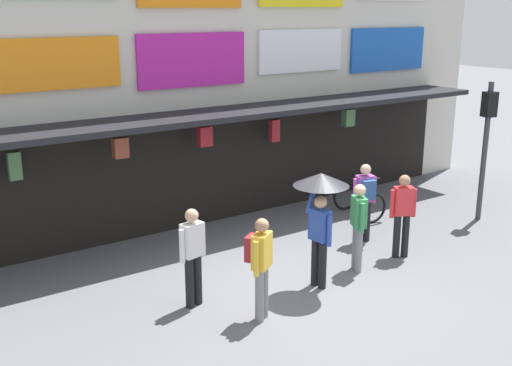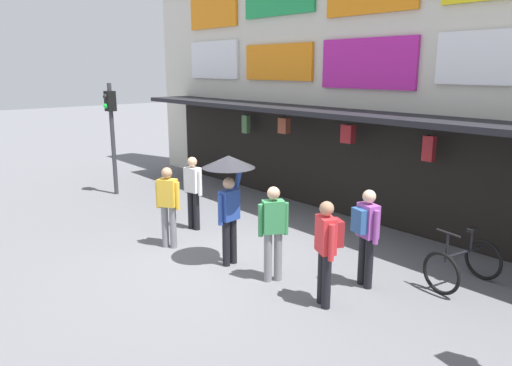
{
  "view_description": "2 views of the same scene",
  "coord_description": "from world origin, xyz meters",
  "px_view_note": "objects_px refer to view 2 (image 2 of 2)",
  "views": [
    {
      "loc": [
        -6.54,
        -7.77,
        4.74
      ],
      "look_at": [
        -0.27,
        1.21,
        1.66
      ],
      "focal_mm": 43.47,
      "sensor_mm": 36.0,
      "label": 1
    },
    {
      "loc": [
        6.85,
        -5.26,
        3.59
      ],
      "look_at": [
        0.21,
        0.46,
        1.5
      ],
      "focal_mm": 33.65,
      "sensor_mm": 36.0,
      "label": 2
    }
  ],
  "objects_px": {
    "traffic_light_near": "(111,121)",
    "bicycle_parked": "(463,264)",
    "pedestrian_in_purple": "(366,231)",
    "pedestrian_with_umbrella": "(229,179)",
    "pedestrian_in_yellow": "(193,189)",
    "pedestrian_in_black": "(273,229)",
    "pedestrian_in_white": "(327,246)",
    "pedestrian_in_red": "(169,201)"
  },
  "relations": [
    {
      "from": "bicycle_parked",
      "to": "pedestrian_in_purple",
      "type": "relative_size",
      "value": 0.75
    },
    {
      "from": "pedestrian_with_umbrella",
      "to": "pedestrian_in_purple",
      "type": "bearing_deg",
      "value": 27.41
    },
    {
      "from": "traffic_light_near",
      "to": "pedestrian_in_purple",
      "type": "xyz_separation_m",
      "value": [
        8.52,
        0.5,
        -1.16
      ]
    },
    {
      "from": "pedestrian_in_red",
      "to": "traffic_light_near",
      "type": "bearing_deg",
      "value": 167.9
    },
    {
      "from": "pedestrian_in_purple",
      "to": "pedestrian_in_red",
      "type": "relative_size",
      "value": 1.0
    },
    {
      "from": "pedestrian_in_black",
      "to": "pedestrian_in_white",
      "type": "height_order",
      "value": "same"
    },
    {
      "from": "pedestrian_in_yellow",
      "to": "pedestrian_with_umbrella",
      "type": "height_order",
      "value": "pedestrian_with_umbrella"
    },
    {
      "from": "pedestrian_with_umbrella",
      "to": "pedestrian_in_red",
      "type": "bearing_deg",
      "value": -166.18
    },
    {
      "from": "traffic_light_near",
      "to": "pedestrian_in_red",
      "type": "height_order",
      "value": "traffic_light_near"
    },
    {
      "from": "bicycle_parked",
      "to": "pedestrian_in_black",
      "type": "relative_size",
      "value": 0.75
    },
    {
      "from": "pedestrian_in_white",
      "to": "pedestrian_with_umbrella",
      "type": "distance_m",
      "value": 2.34
    },
    {
      "from": "traffic_light_near",
      "to": "pedestrian_with_umbrella",
      "type": "xyz_separation_m",
      "value": [
        6.31,
        -0.65,
        -0.5
      ]
    },
    {
      "from": "bicycle_parked",
      "to": "pedestrian_in_white",
      "type": "height_order",
      "value": "pedestrian_in_white"
    },
    {
      "from": "bicycle_parked",
      "to": "pedestrian_in_yellow",
      "type": "bearing_deg",
      "value": -162.02
    },
    {
      "from": "bicycle_parked",
      "to": "pedestrian_in_red",
      "type": "height_order",
      "value": "pedestrian_in_red"
    },
    {
      "from": "pedestrian_in_white",
      "to": "traffic_light_near",
      "type": "bearing_deg",
      "value": 176.6
    },
    {
      "from": "pedestrian_in_white",
      "to": "pedestrian_in_red",
      "type": "distance_m",
      "value": 3.8
    },
    {
      "from": "traffic_light_near",
      "to": "bicycle_parked",
      "type": "distance_m",
      "value": 9.92
    },
    {
      "from": "pedestrian_in_purple",
      "to": "pedestrian_with_umbrella",
      "type": "height_order",
      "value": "pedestrian_with_umbrella"
    },
    {
      "from": "pedestrian_in_red",
      "to": "bicycle_parked",
      "type": "bearing_deg",
      "value": 29.93
    },
    {
      "from": "pedestrian_in_purple",
      "to": "pedestrian_in_yellow",
      "type": "xyz_separation_m",
      "value": [
        -4.37,
        -0.52,
        -0.04
      ]
    },
    {
      "from": "pedestrian_in_purple",
      "to": "pedestrian_with_umbrella",
      "type": "bearing_deg",
      "value": -152.59
    },
    {
      "from": "pedestrian_in_white",
      "to": "pedestrian_with_umbrella",
      "type": "relative_size",
      "value": 0.81
    },
    {
      "from": "pedestrian_in_white",
      "to": "pedestrian_with_umbrella",
      "type": "bearing_deg",
      "value": -176.33
    },
    {
      "from": "pedestrian_in_yellow",
      "to": "pedestrian_in_black",
      "type": "bearing_deg",
      "value": -8.8
    },
    {
      "from": "bicycle_parked",
      "to": "pedestrian_in_yellow",
      "type": "height_order",
      "value": "pedestrian_in_yellow"
    },
    {
      "from": "pedestrian_in_black",
      "to": "pedestrian_with_umbrella",
      "type": "height_order",
      "value": "pedestrian_with_umbrella"
    },
    {
      "from": "traffic_light_near",
      "to": "pedestrian_in_black",
      "type": "relative_size",
      "value": 1.9
    },
    {
      "from": "pedestrian_in_purple",
      "to": "pedestrian_with_umbrella",
      "type": "distance_m",
      "value": 2.58
    },
    {
      "from": "pedestrian_in_purple",
      "to": "pedestrian_in_yellow",
      "type": "relative_size",
      "value": 1.0
    },
    {
      "from": "pedestrian_in_red",
      "to": "pedestrian_in_black",
      "type": "bearing_deg",
      "value": 11.16
    },
    {
      "from": "bicycle_parked",
      "to": "pedestrian_in_purple",
      "type": "xyz_separation_m",
      "value": [
        -1.08,
        -1.25,
        0.59
      ]
    },
    {
      "from": "pedestrian_in_black",
      "to": "pedestrian_in_white",
      "type": "relative_size",
      "value": 1.0
    },
    {
      "from": "pedestrian_in_yellow",
      "to": "pedestrian_in_red",
      "type": "relative_size",
      "value": 1.0
    },
    {
      "from": "traffic_light_near",
      "to": "pedestrian_in_yellow",
      "type": "xyz_separation_m",
      "value": [
        4.15,
        -0.02,
        -1.19
      ]
    },
    {
      "from": "pedestrian_in_red",
      "to": "pedestrian_with_umbrella",
      "type": "height_order",
      "value": "pedestrian_with_umbrella"
    },
    {
      "from": "pedestrian_in_black",
      "to": "traffic_light_near",
      "type": "bearing_deg",
      "value": 175.98
    },
    {
      "from": "traffic_light_near",
      "to": "bicycle_parked",
      "type": "xyz_separation_m",
      "value": [
        9.61,
        1.75,
        -1.75
      ]
    },
    {
      "from": "pedestrian_in_black",
      "to": "pedestrian_in_yellow",
      "type": "relative_size",
      "value": 1.0
    },
    {
      "from": "bicycle_parked",
      "to": "pedestrian_with_umbrella",
      "type": "height_order",
      "value": "pedestrian_with_umbrella"
    },
    {
      "from": "pedestrian_in_black",
      "to": "pedestrian_in_purple",
      "type": "bearing_deg",
      "value": 41.13
    },
    {
      "from": "pedestrian_in_purple",
      "to": "pedestrian_in_yellow",
      "type": "height_order",
      "value": "same"
    }
  ]
}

